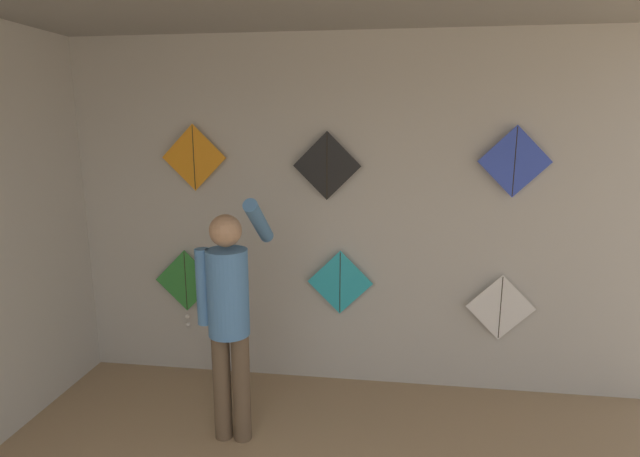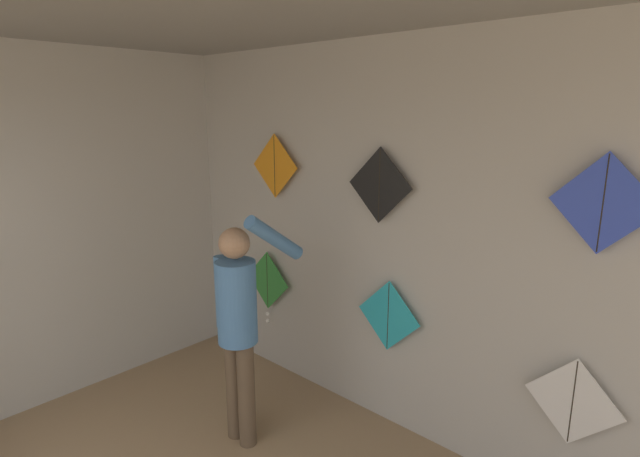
{
  "view_description": "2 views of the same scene",
  "coord_description": "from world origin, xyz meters",
  "views": [
    {
      "loc": [
        0.43,
        -0.29,
        2.13
      ],
      "look_at": [
        -0.06,
        3.28,
        1.37
      ],
      "focal_mm": 28.0,
      "sensor_mm": 36.0,
      "label": 1
    },
    {
      "loc": [
        1.96,
        0.74,
        2.32
      ],
      "look_at": [
        -0.38,
        3.28,
        1.49
      ],
      "focal_mm": 28.0,
      "sensor_mm": 36.0,
      "label": 2
    }
  ],
  "objects": [
    {
      "name": "kite_5",
      "position": [
        1.34,
        3.52,
        1.85
      ],
      "size": [
        0.53,
        0.01,
        0.53
      ],
      "color": "blue"
    },
    {
      "name": "kite_3",
      "position": [
        -1.11,
        3.52,
        1.86
      ],
      "size": [
        0.53,
        0.01,
        0.53
      ],
      "color": "orange"
    },
    {
      "name": "left_panel",
      "position": [
        -2.15,
        1.79,
        1.4
      ],
      "size": [
        0.06,
        4.38,
        2.8
      ],
      "primitive_type": "cube",
      "color": "#BCB7AD",
      "rests_on": "ground"
    },
    {
      "name": "kite_2",
      "position": [
        1.32,
        3.52,
        0.73
      ],
      "size": [
        0.53,
        0.01,
        0.53
      ],
      "color": "white"
    },
    {
      "name": "back_panel",
      "position": [
        0.0,
        3.61,
        1.4
      ],
      "size": [
        5.04,
        0.06,
        2.8
      ],
      "primitive_type": "cube",
      "color": "#BCB7AD",
      "rests_on": "ground"
    },
    {
      "name": "kite_0",
      "position": [
        -1.23,
        3.52,
        0.81
      ],
      "size": [
        0.53,
        0.04,
        0.67
      ],
      "color": "#338C38"
    },
    {
      "name": "kite_4",
      "position": [
        -0.04,
        3.52,
        1.81
      ],
      "size": [
        0.53,
        0.01,
        0.53
      ],
      "color": "black"
    },
    {
      "name": "shopkeeper",
      "position": [
        -0.58,
        2.69,
        0.94
      ],
      "size": [
        0.42,
        0.58,
        1.67
      ],
      "rotation": [
        0.0,
        0.0,
        -0.01
      ],
      "color": "brown",
      "rests_on": "ground"
    },
    {
      "name": "kite_1",
      "position": [
        0.07,
        3.52,
        0.88
      ],
      "size": [
        0.53,
        0.01,
        0.53
      ],
      "color": "#28B2C6"
    }
  ]
}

